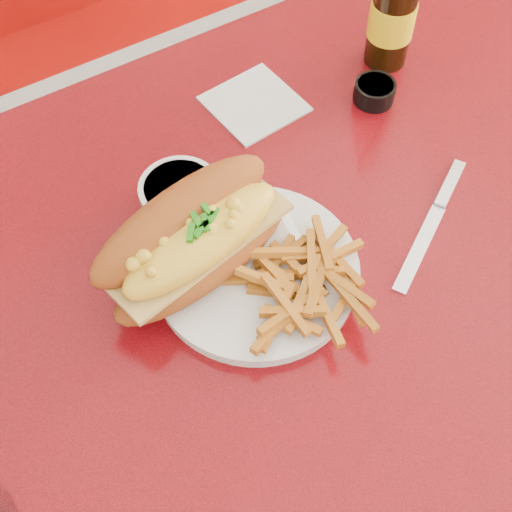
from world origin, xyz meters
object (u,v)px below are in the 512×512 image
diner_table (284,312)px  dinner_plate (256,271)px  mac_hoagie (195,238)px  beer_bottle (395,5)px  booth_bench_far (87,117)px  fork (297,240)px  sauce_cup_right (375,91)px  knife (436,213)px  gravy_ramekin (181,200)px

diner_table → dinner_plate: bearing=-164.3°
mac_hoagie → beer_bottle: bearing=11.7°
booth_bench_far → beer_bottle: size_ratio=4.88×
booth_bench_far → mac_hoagie: 0.96m
booth_bench_far → dinner_plate: bearing=-93.8°
booth_bench_far → fork: booth_bench_far is taller
sauce_cup_right → knife: bearing=-105.1°
gravy_ramekin → sauce_cup_right: (0.32, 0.04, -0.01)m
fork → dinner_plate: bearing=107.9°
dinner_plate → fork: bearing=6.5°
sauce_cup_right → mac_hoagie: bearing=-161.2°
gravy_ramekin → knife: (0.26, -0.16, -0.03)m
knife → sauce_cup_right: bearing=44.1°
diner_table → fork: fork is taller
mac_hoagie → beer_bottle: size_ratio=1.06×
dinner_plate → sauce_cup_right: (0.29, 0.16, 0.01)m
mac_hoagie → knife: (0.29, -0.08, -0.06)m
mac_hoagie → knife: size_ratio=1.35×
gravy_ramekin → knife: 0.31m
diner_table → knife: bearing=-17.3°
gravy_ramekin → sauce_cup_right: gravy_ramekin is taller
dinner_plate → sauce_cup_right: bearing=28.9°
mac_hoagie → gravy_ramekin: bearing=62.7°
diner_table → sauce_cup_right: bearing=31.6°
dinner_plate → gravy_ramekin: 0.13m
dinner_plate → mac_hoagie: (-0.05, 0.04, 0.05)m
mac_hoagie → sauce_cup_right: mac_hoagie is taller
booth_bench_far → mac_hoagie: bearing=-97.8°
mac_hoagie → sauce_cup_right: (0.34, 0.12, -0.05)m
booth_bench_far → gravy_ramekin: size_ratio=9.87×
fork → diner_table: bearing=44.6°
fork → knife: fork is taller
diner_table → booth_bench_far: size_ratio=1.03×
gravy_ramekin → knife: size_ratio=0.63×
sauce_cup_right → diner_table: bearing=-148.4°
beer_bottle → knife: (-0.12, -0.26, -0.09)m
booth_bench_far → knife: size_ratio=6.21×
knife → dinner_plate: bearing=139.5°
fork → knife: bearing=-93.8°
mac_hoagie → fork: bearing=-29.3°
diner_table → knife: knife is taller
mac_hoagie → beer_bottle: beer_bottle is taller
beer_bottle → knife: beer_bottle is taller
gravy_ramekin → fork: bearing=-51.9°
booth_bench_far → sauce_cup_right: bearing=-70.8°
booth_bench_far → fork: bearing=-89.6°
dinner_plate → diner_table: bearing=15.7°
booth_bench_far → fork: size_ratio=7.78×
diner_table → beer_bottle: beer_bottle is taller
gravy_ramekin → beer_bottle: 0.40m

